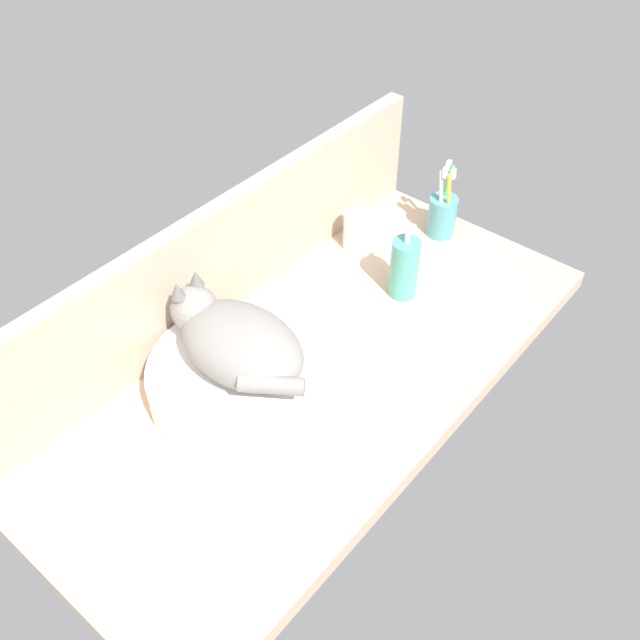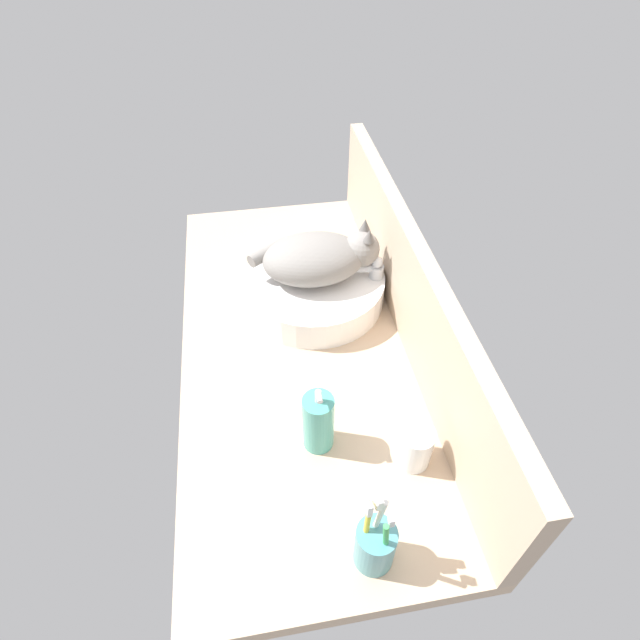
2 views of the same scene
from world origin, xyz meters
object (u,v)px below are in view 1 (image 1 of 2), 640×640
faucet (200,325)px  water_glass (358,232)px  sink_basin (246,380)px  cat (236,340)px  toothbrush_cup (442,214)px  soap_dispenser (403,267)px

faucet → water_glass: bearing=-3.3°
faucet → water_glass: 46.66cm
sink_basin → cat: (-0.08, 1.37, 9.61)cm
cat → water_glass: 50.95cm
cat → water_glass: bearing=11.8°
sink_basin → cat: cat is taller
faucet → toothbrush_cup: 64.90cm
soap_dispenser → toothbrush_cup: size_ratio=0.91×
cat → faucet: bearing=78.8°
faucet → toothbrush_cup: toothbrush_cup is taller
water_glass → soap_dispenser: bearing=-111.5°
cat → toothbrush_cup: bearing=-1.5°
toothbrush_cup → soap_dispenser: bearing=-167.7°
sink_basin → faucet: (2.47, 14.21, 3.46)cm
sink_basin → faucet: faucet is taller
sink_basin → soap_dispenser: (42.19, -5.53, 3.13)cm
soap_dispenser → toothbrush_cup: bearing=12.3°
faucet → soap_dispenser: size_ratio=0.80×
sink_basin → cat: bearing=93.4°
cat → toothbrush_cup: cat is taller
soap_dispenser → faucet: bearing=153.6°
sink_basin → water_glass: size_ratio=3.97×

